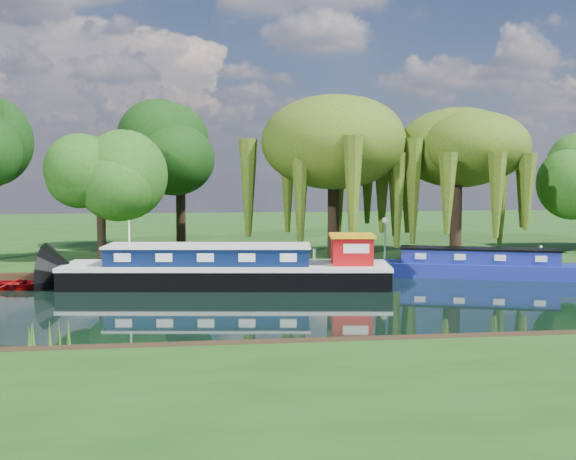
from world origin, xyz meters
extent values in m
plane|color=black|center=(0.00, 0.00, 0.00)|extent=(120.00, 120.00, 0.00)
cube|color=#193F11|center=(0.00, 34.00, 0.23)|extent=(120.00, 52.00, 0.45)
cube|color=black|center=(-8.91, 5.31, 0.40)|extent=(16.21, 5.57, 1.06)
cube|color=silver|center=(-8.91, 5.31, 1.02)|extent=(16.31, 5.65, 0.19)
cube|color=#09173D|center=(-9.78, 5.43, 1.54)|extent=(10.10, 3.80, 0.84)
cube|color=silver|center=(-9.78, 5.43, 2.01)|extent=(10.30, 4.00, 0.11)
cube|color=#A10B0E|center=(-2.78, 4.51, 1.78)|extent=(2.18, 2.18, 1.32)
cube|color=gold|center=(-2.78, 4.51, 2.52)|extent=(2.43, 2.43, 0.14)
cylinder|color=silver|center=(-13.63, 5.93, 2.18)|extent=(0.09, 0.09, 2.12)
cube|color=navy|center=(4.60, 6.57, 0.32)|extent=(11.68, 5.52, 0.87)
cube|color=navy|center=(4.60, 6.57, 1.12)|extent=(8.20, 3.96, 0.73)
cube|color=black|center=(4.60, 6.57, 1.54)|extent=(8.33, 4.08, 0.10)
cube|color=silver|center=(1.46, 6.83, 1.16)|extent=(0.57, 0.23, 0.31)
cube|color=silver|center=(3.40, 6.18, 1.16)|extent=(0.57, 0.23, 0.31)
cube|color=silver|center=(5.33, 5.54, 1.16)|extent=(0.57, 0.23, 0.31)
cube|color=silver|center=(7.27, 4.90, 1.16)|extent=(0.57, 0.23, 0.31)
imported|color=#A10B0E|center=(-18.74, 5.85, 0.00)|extent=(3.55, 2.78, 0.67)
cylinder|color=black|center=(-2.11, 12.78, 3.22)|extent=(0.72, 0.72, 5.55)
ellipsoid|color=#345011|center=(-2.11, 12.78, 7.23)|extent=(7.74, 7.74, 5.00)
cylinder|color=black|center=(5.01, 11.22, 2.90)|extent=(0.69, 0.69, 4.91)
ellipsoid|color=#345011|center=(5.01, 11.22, 6.45)|extent=(6.70, 6.70, 4.33)
cylinder|color=black|center=(-15.78, 12.34, 3.23)|extent=(0.46, 0.46, 5.56)
ellipsoid|color=#1E5014|center=(-15.78, 12.34, 5.51)|extent=(4.55, 4.55, 4.55)
cylinder|color=black|center=(-11.36, 18.50, 3.89)|extent=(0.65, 0.65, 6.88)
ellipsoid|color=black|center=(-11.36, 18.50, 6.71)|extent=(5.51, 5.51, 5.51)
cylinder|color=silver|center=(0.50, 10.50, 1.55)|extent=(0.10, 0.10, 2.20)
sphere|color=white|center=(0.50, 10.50, 2.83)|extent=(0.36, 0.36, 0.36)
cylinder|color=silver|center=(-10.00, 8.40, 0.95)|extent=(0.16, 0.16, 1.00)
cylinder|color=silver|center=(-4.00, 8.40, 0.95)|extent=(0.16, 0.16, 1.00)
cylinder|color=silver|center=(3.00, 8.40, 0.95)|extent=(0.16, 0.16, 1.00)
cylinder|color=silver|center=(9.00, 8.40, 0.95)|extent=(0.16, 0.16, 1.00)
cone|color=#295616|center=(-15.00, -7.60, 0.55)|extent=(1.20, 1.20, 1.10)
camera|label=1|loc=(-10.38, -30.03, 5.73)|focal=45.00mm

